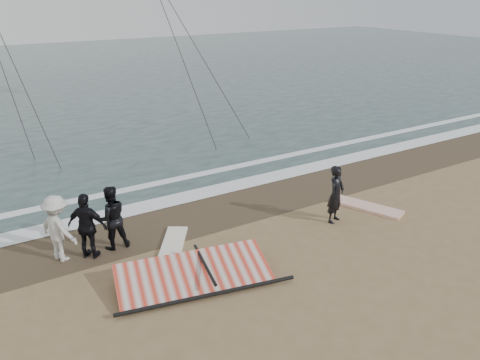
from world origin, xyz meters
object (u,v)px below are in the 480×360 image
Objects in this scene: board_cream at (172,247)px; board_white at (367,207)px; sail_rig at (190,274)px; man_main at (336,194)px.

board_white is at bearing 24.09° from board_cream.
board_cream is 0.51× the size of sail_rig.
sail_rig is (-6.92, -0.76, 0.15)m from board_white.
man_main is 1.81m from board_white.
man_main reaches higher than board_white.
board_white is 6.97m from sail_rig.
man_main is at bearing 20.10° from board_cream.
board_cream is (-5.09, 1.09, -0.88)m from man_main.
sail_rig reaches higher than board_cream.
sail_rig is at bearing 162.26° from board_white.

